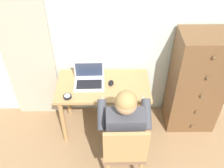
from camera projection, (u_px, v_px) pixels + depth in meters
wall_back at (146, 28)px, 2.89m from camera, size 4.80×0.05×2.50m
curtain_panel at (24, 42)px, 2.91m from camera, size 0.59×0.03×2.26m
desk at (103, 93)px, 3.05m from camera, size 1.07×0.57×0.73m
dresser at (196, 83)px, 3.09m from camera, size 0.60×0.45×1.33m
chair at (124, 149)px, 2.61m from camera, size 0.43×0.41×0.88m
person_seated at (124, 123)px, 2.62m from camera, size 0.53×0.59×1.20m
laptop at (89, 79)px, 2.97m from camera, size 0.34×0.26×0.24m
computer_mouse at (111, 83)px, 2.97m from camera, size 0.07×0.10×0.03m
desk_clock at (67, 97)px, 2.81m from camera, size 0.09×0.09×0.03m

